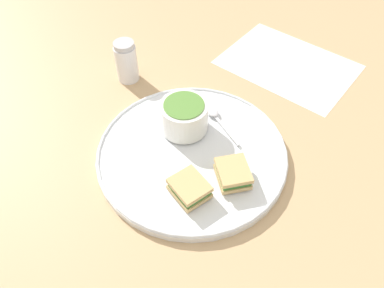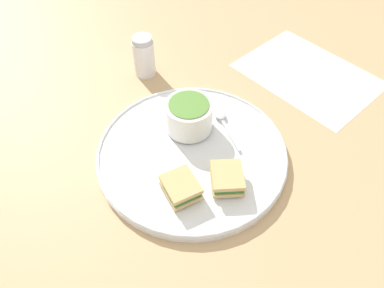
{
  "view_description": "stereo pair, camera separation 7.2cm",
  "coord_description": "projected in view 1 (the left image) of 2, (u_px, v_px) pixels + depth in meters",
  "views": [
    {
      "loc": [
        0.43,
        0.18,
        0.58
      ],
      "look_at": [
        0.0,
        0.0,
        0.04
      ],
      "focal_mm": 35.0,
      "sensor_mm": 36.0,
      "label": 1
    },
    {
      "loc": [
        0.4,
        0.25,
        0.58
      ],
      "look_at": [
        0.0,
        0.0,
        0.04
      ],
      "focal_mm": 35.0,
      "sensor_mm": 36.0,
      "label": 2
    }
  ],
  "objects": [
    {
      "name": "salt_shaker",
      "position": [
        126.0,
        61.0,
        0.87
      ],
      "size": [
        0.05,
        0.05,
        0.1
      ],
      "color": "silver",
      "rests_on": "ground_plane"
    },
    {
      "name": "plate",
      "position": [
        192.0,
        153.0,
        0.74
      ],
      "size": [
        0.37,
        0.37,
        0.02
      ],
      "color": "white",
      "rests_on": "ground_plane"
    },
    {
      "name": "sandwich_half_far",
      "position": [
        233.0,
        173.0,
        0.68
      ],
      "size": [
        0.09,
        0.08,
        0.03
      ],
      "rotation": [
        0.0,
        0.0,
        0.61
      ],
      "color": "tan",
      "rests_on": "plate"
    },
    {
      "name": "sandwich_half_near",
      "position": [
        189.0,
        188.0,
        0.65
      ],
      "size": [
        0.08,
        0.08,
        0.03
      ],
      "rotation": [
        0.0,
        0.0,
        1.03
      ],
      "color": "tan",
      "rests_on": "plate"
    },
    {
      "name": "soup_bowl",
      "position": [
        184.0,
        116.0,
        0.75
      ],
      "size": [
        0.1,
        0.1,
        0.06
      ],
      "color": "white",
      "rests_on": "plate"
    },
    {
      "name": "ground_plane",
      "position": [
        192.0,
        156.0,
        0.75
      ],
      "size": [
        2.4,
        2.4,
        0.0
      ],
      "primitive_type": "plane",
      "color": "tan"
    },
    {
      "name": "spoon",
      "position": [
        214.0,
        114.0,
        0.79
      ],
      "size": [
        0.09,
        0.1,
        0.01
      ],
      "rotation": [
        0.0,
        0.0,
        4.04
      ],
      "color": "silver",
      "rests_on": "plate"
    },
    {
      "name": "menu_sheet",
      "position": [
        288.0,
        64.0,
        0.94
      ],
      "size": [
        0.31,
        0.36,
        0.0
      ],
      "rotation": [
        0.0,
        0.0,
        -0.28
      ],
      "color": "white",
      "rests_on": "ground_plane"
    }
  ]
}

